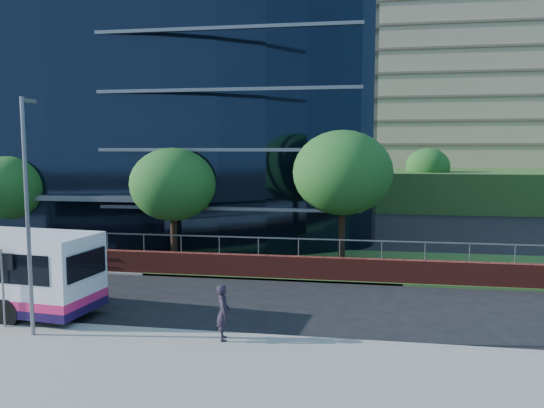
% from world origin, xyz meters
% --- Properties ---
extents(grass_verge, '(36.00, 8.00, 0.12)m').
position_xyz_m(grass_verge, '(24.00, 11.00, 0.06)').
color(grass_verge, '#2D511E').
rests_on(grass_verge, ground).
extents(glass_office, '(44.00, 23.10, 16.00)m').
position_xyz_m(glass_office, '(-4.00, 20.85, 8.00)').
color(glass_office, black).
rests_on(glass_office, ground).
extents(retaining_wall, '(34.00, 0.40, 2.11)m').
position_xyz_m(retaining_wall, '(20.00, 7.30, 0.61)').
color(retaining_wall, maroon).
rests_on(retaining_wall, ground).
extents(apartment_block, '(60.00, 42.00, 30.00)m').
position_xyz_m(apartment_block, '(32.00, 57.21, 11.11)').
color(apartment_block, '#2D511E').
rests_on(apartment_block, ground).
extents(street_sign, '(0.85, 0.09, 2.80)m').
position_xyz_m(street_sign, '(4.50, -1.59, 2.15)').
color(street_sign, slate).
rests_on(street_sign, pavement_near).
extents(tree_far_b, '(4.29, 4.29, 6.05)m').
position_xyz_m(tree_far_b, '(-3.00, 9.50, 4.21)').
color(tree_far_b, black).
rests_on(tree_far_b, ground).
extents(tree_far_c, '(4.62, 4.62, 6.51)m').
position_xyz_m(tree_far_c, '(7.00, 9.00, 4.54)').
color(tree_far_c, black).
rests_on(tree_far_c, ground).
extents(tree_far_d, '(5.28, 5.28, 7.44)m').
position_xyz_m(tree_far_d, '(16.00, 10.00, 5.19)').
color(tree_far_d, black).
rests_on(tree_far_d, ground).
extents(tree_dist_e, '(4.62, 4.62, 6.51)m').
position_xyz_m(tree_dist_e, '(24.00, 40.00, 4.54)').
color(tree_dist_e, black).
rests_on(tree_dist_e, ground).
extents(streetlight_east, '(0.15, 0.77, 8.00)m').
position_xyz_m(streetlight_east, '(6.00, -2.17, 4.44)').
color(streetlight_east, slate).
rests_on(streetlight_east, pavement_near).
extents(pedestrian, '(0.61, 0.77, 1.86)m').
position_xyz_m(pedestrian, '(12.53, -1.60, 1.08)').
color(pedestrian, black).
rests_on(pedestrian, pavement_near).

